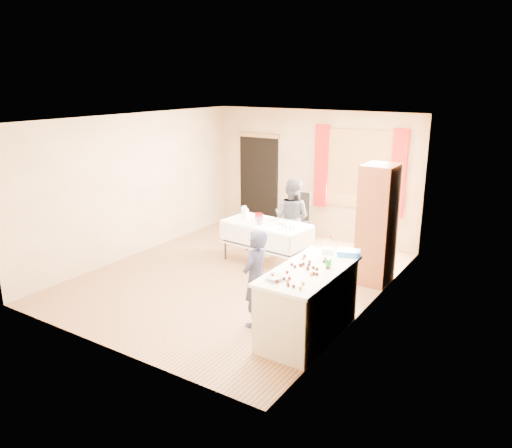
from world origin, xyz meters
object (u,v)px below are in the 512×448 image
Objects in this scene: cabinet at (377,225)px; woman at (292,217)px; girl at (256,278)px; counter at (308,303)px; chair at (296,230)px; party_table at (266,239)px.

woman is (-1.76, 0.42, -0.24)m from cabinet.
girl is at bearing 108.02° from woman.
girl is (-0.82, -2.28, -0.30)m from cabinet.
counter is at bearing 121.50° from woman.
counter is at bearing 98.03° from girl.
cabinet is 2.45m from girl.
cabinet is 2.24m from chair.
party_table is at bearing 74.19° from woman.
woman is (0.16, 0.63, 0.28)m from party_table.
counter is 3.09m from woman.
woman is at bearing 122.70° from counter.
girl is at bearing -57.01° from party_table.
woman is at bearing -77.52° from chair.
counter is at bearing -65.90° from chair.
chair is (-1.94, 0.92, -0.65)m from cabinet.
chair is 0.80× the size of girl.
girl is (-0.72, -0.11, 0.21)m from counter.
woman reaches higher than girl.
party_table is 0.71m from woman.
chair is at bearing 95.41° from party_table.
party_table is 2.36m from girl.
cabinet is at bearing 159.50° from girl.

